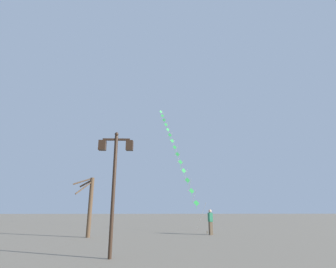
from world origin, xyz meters
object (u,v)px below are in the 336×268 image
Objects in this scene: twin_lantern_lamp_post at (115,168)px; kite_train at (175,147)px; kite_flyer at (210,221)px; bare_tree at (90,204)px.

twin_lantern_lamp_post is 0.27× the size of kite_train.
kite_flyer is (5.41, 8.97, -2.42)m from twin_lantern_lamp_post.
kite_flyer is (1.94, -10.29, -7.84)m from kite_train.
kite_train is 4.64× the size of bare_tree.
twin_lantern_lamp_post is at bearing -100.21° from kite_train.
kite_train is 13.08m from kite_flyer.
twin_lantern_lamp_post is 2.81× the size of kite_flyer.
twin_lantern_lamp_post is 8.06m from bare_tree.
twin_lantern_lamp_post is 20.31m from kite_train.
kite_train is (3.47, 19.27, 5.42)m from twin_lantern_lamp_post.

